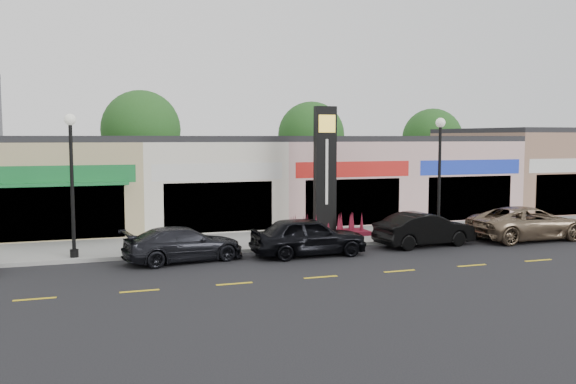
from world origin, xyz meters
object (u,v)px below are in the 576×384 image
at_px(lamp_west_near, 72,171).
at_px(car_black_conv, 425,229).
at_px(car_dark_sedan, 184,244).
at_px(car_black_sedan, 308,236).
at_px(pylon_sign, 325,190).
at_px(lamp_east_near, 440,165).
at_px(car_gold_suv, 528,223).

distance_m(lamp_west_near, car_black_conv, 14.78).
height_order(car_dark_sedan, car_black_sedan, car_black_sedan).
bearing_deg(car_dark_sedan, car_black_conv, -99.83).
height_order(pylon_sign, car_black_conv, pylon_sign).
xyz_separation_m(lamp_east_near, car_black_conv, (-1.54, -1.37, -2.74)).
bearing_deg(lamp_west_near, car_black_conv, -5.42).
relative_size(lamp_east_near, car_black_conv, 1.22).
relative_size(car_dark_sedan, car_black_conv, 1.03).
xyz_separation_m(lamp_west_near, car_dark_sedan, (3.99, -1.38, -2.81)).
xyz_separation_m(pylon_sign, car_black_conv, (3.46, -3.07, -1.54)).
bearing_deg(car_gold_suv, pylon_sign, 69.54).
bearing_deg(lamp_east_near, car_gold_suv, -19.88).
distance_m(pylon_sign, car_black_sedan, 4.34).
height_order(car_black_sedan, car_gold_suv, car_black_sedan).
xyz_separation_m(car_black_sedan, car_black_conv, (5.55, 0.44, -0.05)).
distance_m(car_black_sedan, car_black_conv, 5.57).
xyz_separation_m(lamp_west_near, car_gold_suv, (19.88, -1.40, -2.71)).
bearing_deg(car_dark_sedan, lamp_east_near, -93.32).
bearing_deg(pylon_sign, car_dark_sedan, -156.29).
xyz_separation_m(lamp_east_near, car_dark_sedan, (-12.01, -1.38, -2.81)).
bearing_deg(lamp_west_near, pylon_sign, 8.77).
bearing_deg(car_gold_suv, car_black_sedan, 90.91).
xyz_separation_m(car_black_conv, car_gold_suv, (5.42, -0.03, 0.03)).
bearing_deg(car_black_sedan, car_black_conv, -86.10).
height_order(lamp_east_near, car_gold_suv, lamp_east_near).
bearing_deg(lamp_east_near, lamp_west_near, 180.00).
bearing_deg(car_gold_suv, lamp_west_near, 84.75).
bearing_deg(car_black_sedan, car_gold_suv, -88.48).
height_order(pylon_sign, car_gold_suv, pylon_sign).
bearing_deg(car_black_sedan, pylon_sign, -31.43).
height_order(car_dark_sedan, car_black_conv, car_black_conv).
height_order(pylon_sign, car_black_sedan, pylon_sign).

